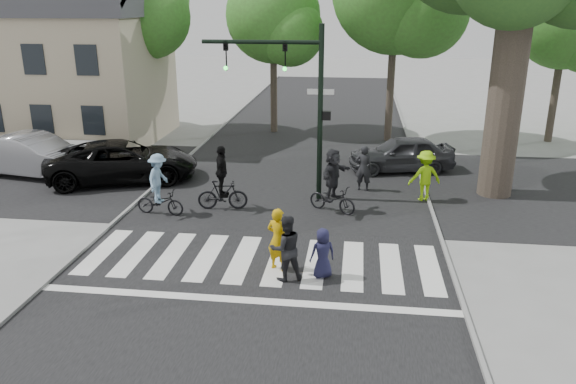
{
  "coord_description": "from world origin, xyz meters",
  "views": [
    {
      "loc": [
        2.48,
        -12.65,
        6.67
      ],
      "look_at": [
        0.5,
        3.0,
        1.3
      ],
      "focal_mm": 35.0,
      "sensor_mm": 36.0,
      "label": 1
    }
  ],
  "objects_px": {
    "cyclist_left": "(159,189)",
    "car_grey": "(401,154)",
    "cyclist_right": "(333,184)",
    "traffic_signal": "(296,88)",
    "car_suv": "(123,161)",
    "cyclist_mid": "(222,184)",
    "pedestrian_adult": "(286,248)",
    "pedestrian_child": "(323,253)",
    "pedestrian_woman": "(278,239)",
    "car_silver": "(34,155)"
  },
  "relations": [
    {
      "from": "pedestrian_woman",
      "to": "pedestrian_child",
      "type": "relative_size",
      "value": 1.29
    },
    {
      "from": "cyclist_left",
      "to": "cyclist_right",
      "type": "distance_m",
      "value": 5.68
    },
    {
      "from": "cyclist_left",
      "to": "car_grey",
      "type": "xyz_separation_m",
      "value": [
        8.16,
        6.1,
        -0.16
      ]
    },
    {
      "from": "pedestrian_woman",
      "to": "cyclist_left",
      "type": "bearing_deg",
      "value": -15.44
    },
    {
      "from": "cyclist_left",
      "to": "cyclist_mid",
      "type": "height_order",
      "value": "cyclist_mid"
    },
    {
      "from": "pedestrian_woman",
      "to": "pedestrian_adult",
      "type": "height_order",
      "value": "pedestrian_adult"
    },
    {
      "from": "pedestrian_woman",
      "to": "cyclist_right",
      "type": "relative_size",
      "value": 0.79
    },
    {
      "from": "traffic_signal",
      "to": "cyclist_left",
      "type": "distance_m",
      "value": 5.63
    },
    {
      "from": "pedestrian_adult",
      "to": "cyclist_right",
      "type": "xyz_separation_m",
      "value": [
        0.91,
        4.97,
        0.11
      ]
    },
    {
      "from": "pedestrian_woman",
      "to": "car_suv",
      "type": "height_order",
      "value": "pedestrian_woman"
    },
    {
      "from": "cyclist_left",
      "to": "traffic_signal",
      "type": "bearing_deg",
      "value": 27.49
    },
    {
      "from": "pedestrian_child",
      "to": "pedestrian_adult",
      "type": "relative_size",
      "value": 0.77
    },
    {
      "from": "pedestrian_woman",
      "to": "car_suv",
      "type": "distance_m",
      "value": 9.85
    },
    {
      "from": "pedestrian_woman",
      "to": "cyclist_mid",
      "type": "height_order",
      "value": "cyclist_mid"
    },
    {
      "from": "traffic_signal",
      "to": "car_silver",
      "type": "bearing_deg",
      "value": 172.63
    },
    {
      "from": "cyclist_mid",
      "to": "cyclist_right",
      "type": "xyz_separation_m",
      "value": [
        3.68,
        0.21,
        0.06
      ]
    },
    {
      "from": "pedestrian_adult",
      "to": "cyclist_right",
      "type": "relative_size",
      "value": 0.79
    },
    {
      "from": "traffic_signal",
      "to": "car_suv",
      "type": "distance_m",
      "value": 7.64
    },
    {
      "from": "traffic_signal",
      "to": "pedestrian_child",
      "type": "xyz_separation_m",
      "value": [
        1.38,
        -5.97,
        -3.24
      ]
    },
    {
      "from": "cyclist_mid",
      "to": "cyclist_left",
      "type": "bearing_deg",
      "value": -158.77
    },
    {
      "from": "pedestrian_adult",
      "to": "car_grey",
      "type": "xyz_separation_m",
      "value": [
        3.47,
        10.12,
        -0.13
      ]
    },
    {
      "from": "traffic_signal",
      "to": "cyclist_right",
      "type": "relative_size",
      "value": 2.78
    },
    {
      "from": "traffic_signal",
      "to": "car_silver",
      "type": "relative_size",
      "value": 1.18
    },
    {
      "from": "pedestrian_child",
      "to": "cyclist_left",
      "type": "distance_m",
      "value": 6.75
    },
    {
      "from": "pedestrian_child",
      "to": "car_grey",
      "type": "distance_m",
      "value": 10.2
    },
    {
      "from": "cyclist_right",
      "to": "traffic_signal",
      "type": "bearing_deg",
      "value": 138.18
    },
    {
      "from": "cyclist_right",
      "to": "cyclist_mid",
      "type": "bearing_deg",
      "value": -176.78
    },
    {
      "from": "car_grey",
      "to": "car_silver",
      "type": "bearing_deg",
      "value": -92.51
    },
    {
      "from": "pedestrian_child",
      "to": "cyclist_right",
      "type": "relative_size",
      "value": 0.61
    },
    {
      "from": "car_suv",
      "to": "cyclist_left",
      "type": "bearing_deg",
      "value": -161.1
    },
    {
      "from": "cyclist_left",
      "to": "cyclist_mid",
      "type": "bearing_deg",
      "value": 21.23
    },
    {
      "from": "traffic_signal",
      "to": "cyclist_right",
      "type": "distance_m",
      "value": 3.48
    },
    {
      "from": "car_suv",
      "to": "car_grey",
      "type": "bearing_deg",
      "value": -95.33
    },
    {
      "from": "cyclist_right",
      "to": "pedestrian_adult",
      "type": "bearing_deg",
      "value": -100.4
    },
    {
      "from": "car_suv",
      "to": "car_grey",
      "type": "distance_m",
      "value": 11.17
    },
    {
      "from": "cyclist_left",
      "to": "pedestrian_adult",
      "type": "bearing_deg",
      "value": -40.61
    },
    {
      "from": "pedestrian_adult",
      "to": "cyclist_mid",
      "type": "bearing_deg",
      "value": -82.62
    },
    {
      "from": "pedestrian_child",
      "to": "car_grey",
      "type": "bearing_deg",
      "value": -127.23
    },
    {
      "from": "cyclist_left",
      "to": "car_grey",
      "type": "distance_m",
      "value": 10.19
    },
    {
      "from": "traffic_signal",
      "to": "car_grey",
      "type": "height_order",
      "value": "traffic_signal"
    },
    {
      "from": "traffic_signal",
      "to": "car_grey",
      "type": "bearing_deg",
      "value": 44.69
    },
    {
      "from": "car_grey",
      "to": "pedestrian_woman",
      "type": "bearing_deg",
      "value": -33.66
    },
    {
      "from": "pedestrian_adult",
      "to": "pedestrian_woman",
      "type": "bearing_deg",
      "value": -85.42
    },
    {
      "from": "traffic_signal",
      "to": "pedestrian_adult",
      "type": "distance_m",
      "value": 6.94
    },
    {
      "from": "traffic_signal",
      "to": "cyclist_mid",
      "type": "xyz_separation_m",
      "value": [
        -2.29,
        -1.45,
        -3.0
      ]
    },
    {
      "from": "traffic_signal",
      "to": "cyclist_left",
      "type": "xyz_separation_m",
      "value": [
        -4.22,
        -2.19,
        -3.01
      ]
    },
    {
      "from": "cyclist_mid",
      "to": "pedestrian_woman",
      "type": "bearing_deg",
      "value": -59.51
    },
    {
      "from": "cyclist_mid",
      "to": "car_silver",
      "type": "relative_size",
      "value": 0.43
    },
    {
      "from": "pedestrian_woman",
      "to": "cyclist_mid",
      "type": "xyz_separation_m",
      "value": [
        -2.49,
        4.23,
        0.05
      ]
    },
    {
      "from": "cyclist_left",
      "to": "car_silver",
      "type": "distance_m",
      "value": 7.38
    }
  ]
}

